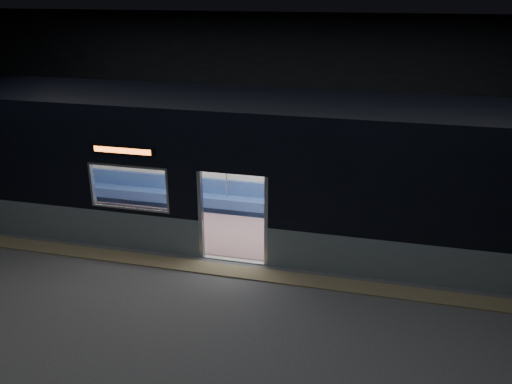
% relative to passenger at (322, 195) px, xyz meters
% --- Properties ---
extents(station_floor, '(24.00, 14.00, 0.01)m').
position_rel_passenger_xyz_m(station_floor, '(-1.59, -3.55, -0.77)').
color(station_floor, '#47494C').
rests_on(station_floor, ground).
extents(station_envelope, '(24.00, 14.00, 5.00)m').
position_rel_passenger_xyz_m(station_envelope, '(-1.59, -3.55, 2.90)').
color(station_envelope, black).
rests_on(station_envelope, station_floor).
extents(tactile_strip, '(22.80, 0.50, 0.03)m').
position_rel_passenger_xyz_m(tactile_strip, '(-1.59, -3.00, -0.75)').
color(tactile_strip, '#8C7F59').
rests_on(tactile_strip, station_floor).
extents(metro_car, '(18.00, 3.04, 3.35)m').
position_rel_passenger_xyz_m(metro_car, '(-1.59, -1.00, 1.08)').
color(metro_car, gray).
rests_on(metro_car, station_floor).
extents(passenger, '(0.36, 0.62, 1.29)m').
position_rel_passenger_xyz_m(passenger, '(0.00, 0.00, 0.00)').
color(passenger, black).
rests_on(passenger, metro_car).
extents(handbag, '(0.29, 0.27, 0.12)m').
position_rel_passenger_xyz_m(handbag, '(-0.03, -0.20, -0.11)').
color(handbag, black).
rests_on(handbag, passenger).
extents(transit_map, '(1.05, 0.03, 0.68)m').
position_rel_passenger_xyz_m(transit_map, '(1.01, 0.31, 0.73)').
color(transit_map, white).
rests_on(transit_map, metro_car).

